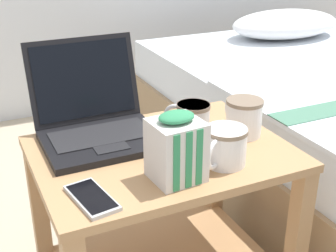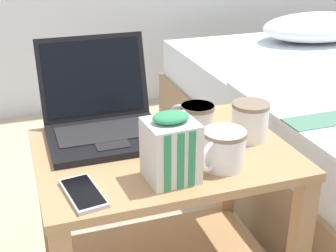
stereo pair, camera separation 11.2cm
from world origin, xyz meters
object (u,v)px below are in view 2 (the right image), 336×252
at_px(mug_front_left, 196,121).
at_px(cell_phone, 83,193).
at_px(laptop, 103,117).
at_px(snack_bag, 171,149).
at_px(mug_mid_center, 249,119).
at_px(mug_front_right, 223,147).

distance_m(mug_front_left, cell_phone, 0.38).
bearing_deg(laptop, snack_bag, -71.88).
height_order(mug_front_left, cell_phone, mug_front_left).
relative_size(mug_mid_center, cell_phone, 0.93).
bearing_deg(mug_front_left, mug_mid_center, -14.95).
bearing_deg(cell_phone, mug_front_right, 2.99).
bearing_deg(mug_mid_center, laptop, 156.91).
bearing_deg(snack_bag, mug_front_left, 52.78).
xyz_separation_m(laptop, mug_front_right, (0.23, -0.28, 0.00)).
bearing_deg(cell_phone, snack_bag, 1.84).
xyz_separation_m(mug_front_left, mug_mid_center, (0.14, -0.04, 0.00)).
distance_m(laptop, mug_front_left, 0.25).
bearing_deg(mug_mid_center, snack_bag, -153.20).
height_order(laptop, mug_front_right, laptop).
relative_size(mug_front_left, snack_bag, 0.72).
relative_size(laptop, mug_mid_center, 2.17).
bearing_deg(cell_phone, mug_front_left, 28.32).
distance_m(laptop, mug_front_right, 0.36).
distance_m(mug_front_right, snack_bag, 0.14).
height_order(laptop, mug_mid_center, laptop).
height_order(laptop, mug_front_left, laptop).
bearing_deg(mug_front_left, cell_phone, -151.68).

